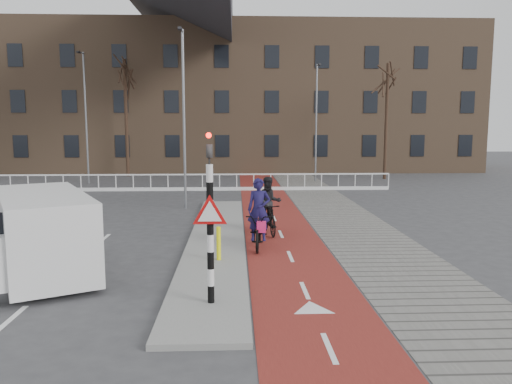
{
  "coord_description": "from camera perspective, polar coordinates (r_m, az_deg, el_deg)",
  "views": [
    {
      "loc": [
        -0.09,
        -12.01,
        3.77
      ],
      "look_at": [
        0.63,
        5.0,
        1.5
      ],
      "focal_mm": 35.0,
      "sensor_mm": 36.0,
      "label": 1
    }
  ],
  "objects": [
    {
      "name": "ground",
      "position": [
        12.58,
        -1.94,
        -9.84
      ],
      "size": [
        120.0,
        120.0,
        0.0
      ],
      "primitive_type": "plane",
      "color": "#38383A",
      "rests_on": "ground"
    },
    {
      "name": "townhouse_row",
      "position": [
        44.29,
        -6.33,
        12.78
      ],
      "size": [
        46.0,
        10.0,
        15.9
      ],
      "color": "#7F6047",
      "rests_on": "ground"
    },
    {
      "name": "cyclist_far",
      "position": [
        17.31,
        1.51,
        -2.15
      ],
      "size": [
        0.95,
        1.94,
        2.01
      ],
      "rotation": [
        0.0,
        0.0,
        0.15
      ],
      "color": "black",
      "rests_on": "bike_lane"
    },
    {
      "name": "streetlight_left",
      "position": [
        34.31,
        -18.85,
        7.92
      ],
      "size": [
        0.12,
        0.12,
        8.41
      ],
      "primitive_type": "cylinder",
      "color": "slate",
      "rests_on": "ground"
    },
    {
      "name": "bike_lane",
      "position": [
        22.38,
        1.69,
        -2.09
      ],
      "size": [
        2.5,
        60.0,
        0.01
      ],
      "primitive_type": "cube",
      "color": "maroon",
      "rests_on": "ground"
    },
    {
      "name": "railing",
      "position": [
        29.62,
        -11.94,
        0.71
      ],
      "size": [
        28.0,
        0.1,
        0.99
      ],
      "color": "silver",
      "rests_on": "ground"
    },
    {
      "name": "streetlight_right",
      "position": [
        34.16,
        6.89,
        7.78
      ],
      "size": [
        0.12,
        0.12,
        7.83
      ],
      "primitive_type": "cylinder",
      "color": "slate",
      "rests_on": "ground"
    },
    {
      "name": "cyclist_near",
      "position": [
        15.39,
        0.33,
        -3.77
      ],
      "size": [
        0.92,
        2.16,
        2.17
      ],
      "rotation": [
        0.0,
        0.0,
        -0.09
      ],
      "color": "black",
      "rests_on": "bike_lane"
    },
    {
      "name": "sidewalk",
      "position": [
        22.75,
        8.75,
        -2.02
      ],
      "size": [
        3.0,
        60.0,
        0.01
      ],
      "primitive_type": "cube",
      "color": "slate",
      "rests_on": "ground"
    },
    {
      "name": "curb_island",
      "position": [
        16.44,
        -4.51,
        -5.47
      ],
      "size": [
        1.8,
        16.0,
        0.12
      ],
      "primitive_type": "cube",
      "color": "gray",
      "rests_on": "ground"
    },
    {
      "name": "traffic_signal",
      "position": [
        10.15,
        -5.28,
        -2.53
      ],
      "size": [
        0.8,
        0.8,
        3.68
      ],
      "color": "black",
      "rests_on": "curb_island"
    },
    {
      "name": "tree_right",
      "position": [
        36.55,
        14.66,
        7.75
      ],
      "size": [
        0.22,
        0.22,
        8.06
      ],
      "primitive_type": "cylinder",
      "color": "black",
      "rests_on": "ground"
    },
    {
      "name": "tree_mid",
      "position": [
        38.57,
        -14.61,
        8.14
      ],
      "size": [
        0.25,
        0.25,
        8.61
      ],
      "primitive_type": "cylinder",
      "color": "black",
      "rests_on": "ground"
    },
    {
      "name": "van",
      "position": [
        13.78,
        -23.07,
        -4.21
      ],
      "size": [
        3.9,
        5.19,
        2.08
      ],
      "rotation": [
        0.0,
        0.0,
        0.47
      ],
      "color": "silver",
      "rests_on": "ground"
    },
    {
      "name": "streetlight_near",
      "position": [
        22.86,
        -8.23,
        8.05
      ],
      "size": [
        0.12,
        0.12,
        7.96
      ],
      "primitive_type": "cylinder",
      "color": "slate",
      "rests_on": "ground"
    },
    {
      "name": "bollard",
      "position": [
        13.72,
        -4.29,
        -5.87
      ],
      "size": [
        0.12,
        0.12,
        0.92
      ],
      "primitive_type": "cylinder",
      "color": "#FBFC0E",
      "rests_on": "curb_island"
    }
  ]
}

